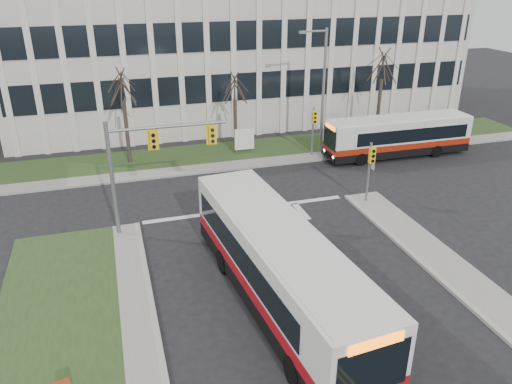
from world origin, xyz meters
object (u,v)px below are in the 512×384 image
object	(u,v)px
streetlight	(322,85)
bus_main	(279,269)
directory_sign	(244,140)
bus_cross	(397,137)

from	to	relation	value
streetlight	bus_main	distance (m)	19.83
directory_sign	bus_main	bearing A→B (deg)	-101.31
directory_sign	bus_main	size ratio (longest dim) A/B	0.15
streetlight	directory_sign	xyz separation A→B (m)	(-5.53, 1.30, -4.02)
bus_cross	directory_sign	bearing A→B (deg)	-108.19
directory_sign	bus_cross	size ratio (longest dim) A/B	0.18
bus_main	directory_sign	bearing A→B (deg)	73.49
streetlight	bus_main	size ratio (longest dim) A/B	0.70
bus_main	bus_cross	xyz separation A→B (m)	(14.56, 14.84, -0.29)
directory_sign	bus_cross	bearing A→B (deg)	-18.66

